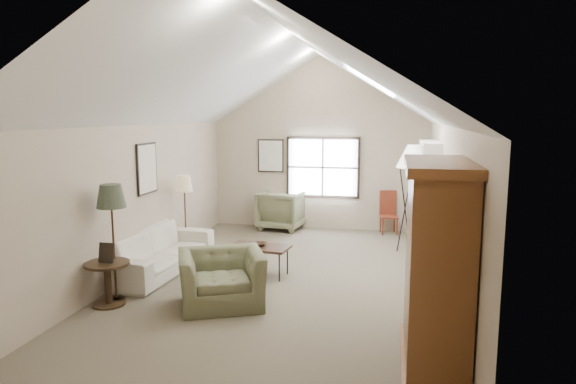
% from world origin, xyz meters
% --- Properties ---
extents(room_shell, '(5.01, 8.01, 4.00)m').
position_xyz_m(room_shell, '(0.00, 0.00, 3.21)').
color(room_shell, '#69604B').
rests_on(room_shell, ground).
extents(window, '(1.72, 0.08, 1.42)m').
position_xyz_m(window, '(0.10, 3.96, 1.45)').
color(window, black).
rests_on(window, room_shell).
extents(skylight, '(0.80, 1.20, 0.52)m').
position_xyz_m(skylight, '(1.30, 0.90, 3.22)').
color(skylight, white).
rests_on(skylight, room_shell).
extents(wall_art, '(1.97, 3.71, 0.88)m').
position_xyz_m(wall_art, '(-1.88, 1.94, 1.73)').
color(wall_art, black).
rests_on(wall_art, room_shell).
extents(armoire, '(0.60, 1.50, 2.20)m').
position_xyz_m(armoire, '(2.18, -2.40, 1.10)').
color(armoire, brown).
rests_on(armoire, ground).
extents(tv_alcove, '(0.32, 1.30, 2.10)m').
position_xyz_m(tv_alcove, '(2.34, 1.60, 1.15)').
color(tv_alcove, white).
rests_on(tv_alcove, ground).
extents(media_console, '(0.34, 1.18, 0.60)m').
position_xyz_m(media_console, '(2.32, 1.60, 0.30)').
color(media_console, '#382316').
rests_on(media_console, ground).
extents(tv_panel, '(0.05, 0.90, 0.55)m').
position_xyz_m(tv_panel, '(2.32, 1.60, 0.92)').
color(tv_panel, black).
rests_on(tv_panel, media_console).
extents(sofa, '(1.15, 2.55, 0.73)m').
position_xyz_m(sofa, '(-2.20, 0.06, 0.36)').
color(sofa, beige).
rests_on(sofa, ground).
extents(armchair_near, '(1.48, 1.41, 0.76)m').
position_xyz_m(armchair_near, '(-0.64, -1.20, 0.38)').
color(armchair_near, '#666848').
rests_on(armchair_near, ground).
extents(armchair_far, '(1.10, 1.12, 0.91)m').
position_xyz_m(armchair_far, '(-0.82, 3.70, 0.45)').
color(armchair_far, '#6E704E').
rests_on(armchair_far, ground).
extents(coffee_table, '(1.05, 0.67, 0.51)m').
position_xyz_m(coffee_table, '(-0.45, 0.20, 0.25)').
color(coffee_table, '#391E17').
rests_on(coffee_table, ground).
extents(bowl, '(0.26, 0.26, 0.06)m').
position_xyz_m(bowl, '(-0.45, 0.20, 0.53)').
color(bowl, '#372516').
rests_on(bowl, coffee_table).
extents(side_table, '(0.67, 0.67, 0.62)m').
position_xyz_m(side_table, '(-2.20, -1.54, 0.31)').
color(side_table, '#332114').
rests_on(side_table, ground).
extents(side_chair, '(0.44, 0.44, 0.97)m').
position_xyz_m(side_chair, '(1.65, 3.70, 0.49)').
color(side_chair, maroon).
rests_on(side_chair, ground).
extents(tripod_lamp, '(0.81, 0.81, 2.15)m').
position_xyz_m(tripod_lamp, '(2.06, 2.04, 1.08)').
color(tripod_lamp, white).
rests_on(tripod_lamp, ground).
extents(dark_lamp, '(0.44, 0.44, 1.74)m').
position_xyz_m(dark_lamp, '(-2.20, -1.34, 0.87)').
color(dark_lamp, '#282E20').
rests_on(dark_lamp, ground).
extents(tan_lamp, '(0.33, 0.33, 1.56)m').
position_xyz_m(tan_lamp, '(-2.20, 1.26, 0.78)').
color(tan_lamp, tan).
rests_on(tan_lamp, ground).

